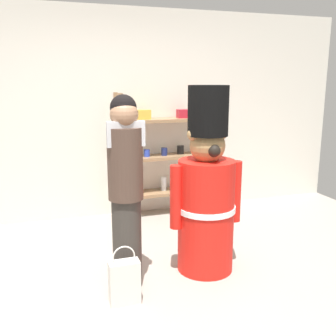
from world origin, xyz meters
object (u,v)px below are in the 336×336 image
(shopping_bag, at_px, (124,282))
(teddy_bear_guard, at_px, (206,195))
(person_shopper, at_px, (126,186))
(merchandise_shelf, at_px, (164,154))

(shopping_bag, bearing_deg, teddy_bear_guard, 22.28)
(person_shopper, relative_size, shopping_bag, 3.35)
(merchandise_shelf, height_order, person_shopper, person_shopper)
(merchandise_shelf, xyz_separation_m, person_shopper, (-0.87, -1.70, 0.09))
(person_shopper, xyz_separation_m, shopping_bag, (-0.09, -0.27, -0.70))
(teddy_bear_guard, bearing_deg, person_shopper, -174.63)
(merchandise_shelf, xyz_separation_m, shopping_bag, (-0.95, -1.97, -0.60))
(teddy_bear_guard, xyz_separation_m, person_shopper, (-0.75, -0.07, 0.16))
(merchandise_shelf, relative_size, person_shopper, 0.97)
(merchandise_shelf, distance_m, teddy_bear_guard, 1.64)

